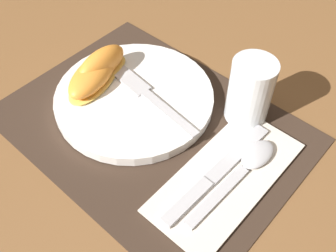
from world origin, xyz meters
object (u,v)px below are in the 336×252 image
knife (216,174)px  citrus_wedge_0 (102,65)px  citrus_wedge_1 (93,76)px  fork (148,95)px  plate (134,98)px  juice_glass (249,94)px  spoon (247,165)px

knife → citrus_wedge_0: (-0.25, 0.03, 0.03)m
citrus_wedge_0 → citrus_wedge_1: citrus_wedge_0 is taller
fork → citrus_wedge_0: size_ratio=1.89×
plate → citrus_wedge_1: (-0.06, -0.02, 0.02)m
plate → citrus_wedge_1: citrus_wedge_1 is taller
plate → knife: (0.18, -0.03, -0.00)m
knife → citrus_wedge_1: bearing=179.1°
fork → citrus_wedge_1: 0.09m
plate → fork: 0.02m
knife → plate: bearing=171.4°
fork → plate: bearing=-151.7°
juice_glass → citrus_wedge_1: size_ratio=0.79×
plate → knife: bearing=-8.6°
citrus_wedge_0 → citrus_wedge_1: (0.00, -0.02, -0.00)m
plate → fork: size_ratio=1.34×
plate → juice_glass: juice_glass is taller
plate → spoon: (0.20, 0.01, -0.00)m
spoon → knife: bearing=-120.8°
knife → citrus_wedge_1: citrus_wedge_1 is taller
knife → citrus_wedge_0: citrus_wedge_0 is taller
plate → citrus_wedge_1: size_ratio=1.93×
knife → fork: (-0.16, 0.04, 0.01)m
plate → fork: fork is taller
plate → knife: 0.18m
plate → juice_glass: 0.17m
plate → spoon: plate is taller
juice_glass → plate: bearing=-147.5°
spoon → citrus_wedge_1: citrus_wedge_1 is taller
spoon → citrus_wedge_1: (-0.27, -0.04, 0.02)m
plate → citrus_wedge_0: (-0.07, -0.00, 0.03)m
citrus_wedge_1 → plate: bearing=19.8°
plate → juice_glass: bearing=32.5°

